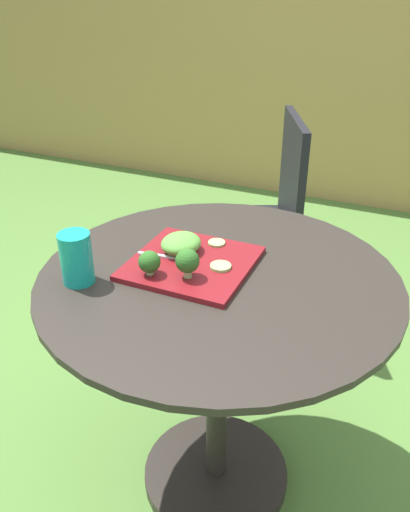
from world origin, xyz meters
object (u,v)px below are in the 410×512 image
object	(u,v)px
patio_chair	(263,209)
drinking_glass	(77,261)
salad_plate	(192,263)
fork	(173,257)

from	to	relation	value
patio_chair	drinking_glass	size ratio (longest dim) A/B	7.14
salad_plate	drinking_glass	xyz separation A→B (m)	(-0.21, -0.18, 0.05)
salad_plate	fork	xyz separation A→B (m)	(-0.05, -0.00, 0.01)
patio_chair	salad_plate	world-z (taller)	patio_chair
salad_plate	drinking_glass	world-z (taller)	drinking_glass
fork	drinking_glass	bearing A→B (deg)	-133.85
drinking_glass	fork	size ratio (longest dim) A/B	0.81
patio_chair	salad_plate	bearing A→B (deg)	-84.16
salad_plate	drinking_glass	size ratio (longest dim) A/B	2.33
patio_chair	fork	bearing A→B (deg)	-87.36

